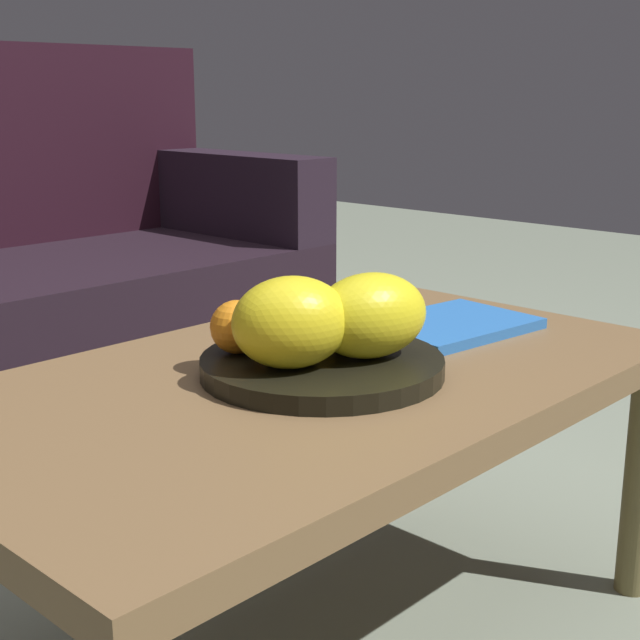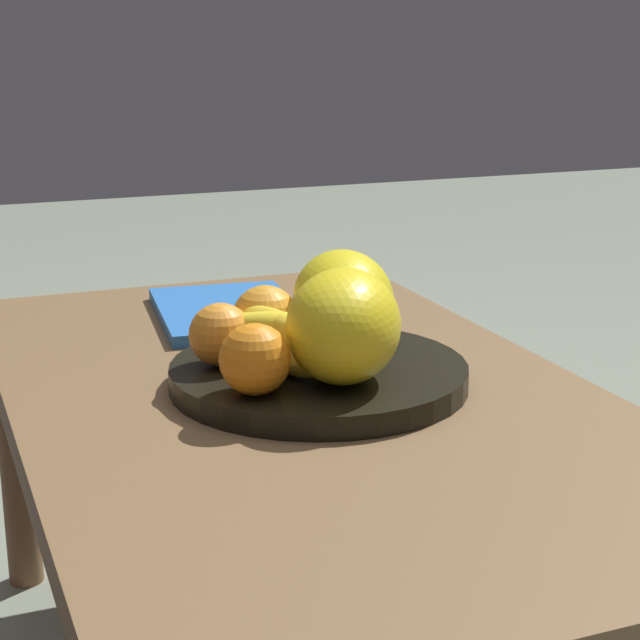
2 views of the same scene
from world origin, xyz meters
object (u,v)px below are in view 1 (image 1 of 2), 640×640
Objects in this scene: melon_large_front at (370,315)px; magazine at (450,325)px; fruit_bowl at (320,366)px; orange_back at (335,315)px; coffee_table at (311,406)px; melon_smaller_beside at (291,322)px; orange_right at (237,327)px; banana_bunch at (301,329)px; orange_front at (288,314)px.

magazine is (0.26, 0.06, -0.07)m from melon_large_front.
fruit_bowl is 0.09m from orange_back.
fruit_bowl is 1.28× the size of magazine.
coffee_table is 0.15m from melon_large_front.
magazine is (0.24, -0.03, -0.05)m from orange_back.
melon_smaller_beside is 2.02× the size of orange_back.
coffee_table is 3.20× the size of fruit_bowl.
melon_smaller_beside reaches higher than orange_right.
coffee_table is 0.31m from magazine.
melon_smaller_beside is 0.09m from banana_bunch.
melon_large_front is 0.94× the size of banana_bunch.
banana_bunch is (-0.03, -0.05, -0.01)m from orange_front.
orange_back is at bearing 73.94° from melon_large_front.
banana_bunch is at bearing 111.84° from melon_large_front.
melon_large_front is 0.09m from orange_back.
melon_smaller_beside reaches higher than fruit_bowl.
orange_back reaches higher than fruit_bowl.
melon_large_front is at bearing -68.16° from banana_bunch.
banana_bunch is at bearing 35.70° from melon_smaller_beside.
orange_front is at bearing 66.63° from coffee_table.
melon_smaller_beside is 0.60× the size of magazine.
fruit_bowl is at bearing 135.13° from melon_large_front.
orange_back is 0.30× the size of magazine.
orange_front is 0.06m from banana_bunch.
fruit_bowl is 1.99× the size of melon_large_front.
melon_smaller_beside is 0.13m from orange_back.
melon_large_front reaches higher than magazine.
banana_bunch is (-0.06, 0.01, -0.01)m from orange_back.
orange_right is at bearing 145.71° from banana_bunch.
fruit_bowl is 0.06m from banana_bunch.
coffee_table is at bearing -104.48° from banana_bunch.
magazine is at bearing 2.19° from melon_smaller_beside.
orange_back is at bearing 179.95° from magazine.
melon_large_front is at bearing -106.06° from orange_back.
coffee_table is 0.15m from melon_smaller_beside.
coffee_table is at bearing -175.37° from magazine.
orange_front is (0.04, 0.10, 0.05)m from fruit_bowl.
orange_right is (-0.10, -0.01, 0.00)m from orange_front.
magazine reaches higher than coffee_table.
orange_front reaches higher than coffee_table.
orange_right is 0.09m from banana_bunch.
melon_smaller_beside is 2.21× the size of orange_front.
orange_right is 0.42× the size of banana_bunch.
magazine is (0.36, 0.01, -0.08)m from melon_smaller_beside.
banana_bunch is 0.68× the size of magazine.
orange_back is (0.02, 0.08, -0.02)m from melon_large_front.
melon_smaller_beside is at bearing -162.06° from orange_back.
coffee_table is at bearing 122.57° from melon_large_front.
magazine is at bearing -18.14° from orange_front.
melon_smaller_beside is at bearing -132.61° from orange_front.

